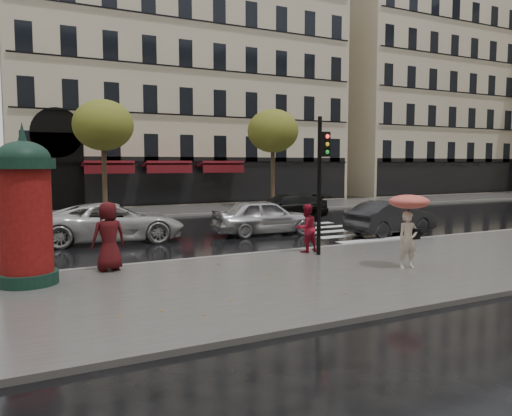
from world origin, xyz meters
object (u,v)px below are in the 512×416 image
man_burgundy (109,236)px  morris_column (25,207)px  car_darkgrey (391,218)px  car_white (113,222)px  woman_umbrella (409,218)px  car_silver (265,217)px  traffic_light (321,172)px  car_black (284,207)px  woman_red (306,228)px

man_burgundy → morris_column: bearing=8.4°
car_darkgrey → car_white: 11.58m
woman_umbrella → car_darkgrey: size_ratio=0.49×
car_white → car_silver: bearing=-92.0°
woman_umbrella → car_white: size_ratio=0.39×
traffic_light → car_silver: 6.03m
woman_umbrella → traffic_light: traffic_light is taller
traffic_light → car_darkgrey: size_ratio=1.02×
man_burgundy → car_white: man_burgundy is taller
traffic_light → car_silver: size_ratio=0.98×
car_black → car_silver: bearing=-31.1°
car_black → car_darkgrey: bearing=19.7°
traffic_light → car_black: size_ratio=0.92×
car_white → car_black: car_white is taller
car_darkgrey → woman_red: bearing=106.1°
man_burgundy → car_silver: bearing=-156.0°
car_white → car_black: (9.68, 3.42, -0.06)m
woman_umbrella → car_silver: 8.41m
car_silver → car_black: (3.53, 4.39, -0.07)m
morris_column → woman_red: bearing=4.5°
woman_umbrella → car_white: 11.26m
car_black → traffic_light: bearing=-16.5°
morris_column → car_black: size_ratio=0.81×
woman_red → car_black: (4.58, 9.30, -0.22)m
morris_column → woman_umbrella: bearing=-16.3°
woman_red → traffic_light: size_ratio=0.36×
car_silver → car_white: bearing=85.4°
man_burgundy → traffic_light: (6.46, -0.68, 1.71)m
woman_umbrella → car_black: woman_umbrella is taller
morris_column → traffic_light: traffic_light is taller
car_silver → traffic_light: bearing=174.7°
woman_umbrella → car_black: 13.24m
traffic_light → woman_umbrella: bearing=-69.5°
morris_column → car_white: 7.44m
woman_red → traffic_light: bearing=91.5°
woman_red → man_burgundy: bearing=-6.5°
car_black → woman_umbrella: bearing=-7.4°
traffic_light → car_darkgrey: bearing=29.1°
traffic_light → car_white: traffic_light is taller
woman_umbrella → woman_red: size_ratio=1.35×
car_silver → man_burgundy: bearing=127.9°
woman_red → car_darkgrey: 6.55m
woman_red → morris_column: (-8.42, -0.67, 1.08)m
car_darkgrey → woman_umbrella: bearing=133.8°
car_silver → morris_column: bearing=124.9°
woman_red → car_darkgrey: size_ratio=0.37×
woman_umbrella → car_black: (3.45, 12.76, -0.83)m
woman_red → car_black: 10.37m
morris_column → car_black: bearing=37.5°
woman_umbrella → woman_red: bearing=108.1°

